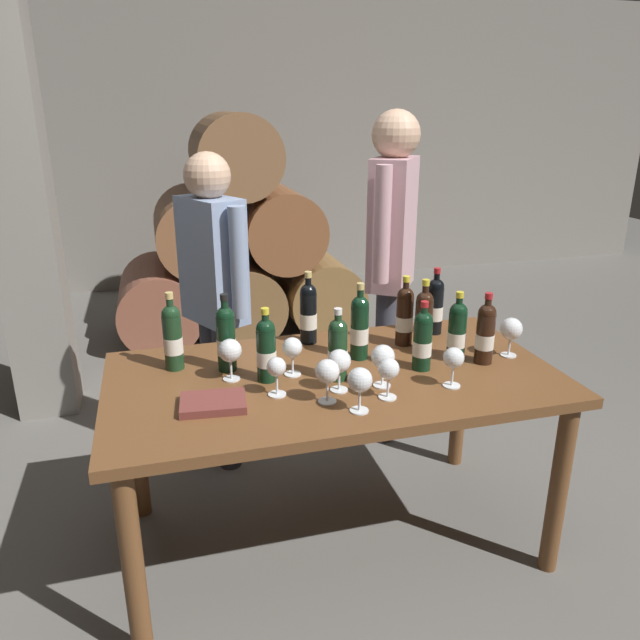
# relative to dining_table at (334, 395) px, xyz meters

# --- Properties ---
(ground_plane) EXTENTS (14.00, 14.00, 0.00)m
(ground_plane) POSITION_rel_dining_table_xyz_m (0.00, 0.00, -0.67)
(ground_plane) COLOR #66635E
(cellar_back_wall) EXTENTS (10.00, 0.24, 2.80)m
(cellar_back_wall) POSITION_rel_dining_table_xyz_m (0.00, 4.20, 0.73)
(cellar_back_wall) COLOR gray
(cellar_back_wall) RESTS_ON ground_plane
(barrel_stack) EXTENTS (1.86, 0.90, 1.69)m
(barrel_stack) POSITION_rel_dining_table_xyz_m (0.00, 2.60, -0.01)
(barrel_stack) COLOR brown
(barrel_stack) RESTS_ON ground_plane
(stone_pillar) EXTENTS (0.32, 0.32, 2.60)m
(stone_pillar) POSITION_rel_dining_table_xyz_m (-1.30, 1.60, 0.63)
(stone_pillar) COLOR gray
(stone_pillar) RESTS_ON ground_plane
(dining_table) EXTENTS (1.70, 0.90, 0.76)m
(dining_table) POSITION_rel_dining_table_xyz_m (0.00, 0.00, 0.00)
(dining_table) COLOR brown
(dining_table) RESTS_ON ground_plane
(wine_bottle_0) EXTENTS (0.07, 0.07, 0.31)m
(wine_bottle_0) POSITION_rel_dining_table_xyz_m (0.42, 0.13, 0.22)
(wine_bottle_0) COLOR black
(wine_bottle_0) RESTS_ON dining_table
(wine_bottle_1) EXTENTS (0.07, 0.07, 0.28)m
(wine_bottle_1) POSITION_rel_dining_table_xyz_m (-0.00, -0.04, 0.21)
(wine_bottle_1) COLOR #19381E
(wine_bottle_1) RESTS_ON dining_table
(wine_bottle_2) EXTENTS (0.07, 0.07, 0.29)m
(wine_bottle_2) POSITION_rel_dining_table_xyz_m (0.60, -0.05, 0.22)
(wine_bottle_2) COLOR black
(wine_bottle_2) RESTS_ON dining_table
(wine_bottle_3) EXTENTS (0.07, 0.07, 0.27)m
(wine_bottle_3) POSITION_rel_dining_table_xyz_m (0.34, -0.04, 0.21)
(wine_bottle_3) COLOR black
(wine_bottle_3) RESTS_ON dining_table
(wine_bottle_4) EXTENTS (0.07, 0.07, 0.30)m
(wine_bottle_4) POSITION_rel_dining_table_xyz_m (0.38, 0.22, 0.22)
(wine_bottle_4) COLOR black
(wine_bottle_4) RESTS_ON dining_table
(wine_bottle_5) EXTENTS (0.07, 0.07, 0.31)m
(wine_bottle_5) POSITION_rel_dining_table_xyz_m (-0.58, 0.22, 0.22)
(wine_bottle_5) COLOR #19381E
(wine_bottle_5) RESTS_ON dining_table
(wine_bottle_6) EXTENTS (0.07, 0.07, 0.30)m
(wine_bottle_6) POSITION_rel_dining_table_xyz_m (0.56, 0.31, 0.22)
(wine_bottle_6) COLOR black
(wine_bottle_6) RESTS_ON dining_table
(wine_bottle_7) EXTENTS (0.07, 0.07, 0.31)m
(wine_bottle_7) POSITION_rel_dining_table_xyz_m (-0.39, 0.15, 0.22)
(wine_bottle_7) COLOR black
(wine_bottle_7) RESTS_ON dining_table
(wine_bottle_8) EXTENTS (0.07, 0.07, 0.32)m
(wine_bottle_8) POSITION_rel_dining_table_xyz_m (-0.01, 0.34, 0.23)
(wine_bottle_8) COLOR black
(wine_bottle_8) RESTS_ON dining_table
(wine_bottle_9) EXTENTS (0.07, 0.07, 0.31)m
(wine_bottle_9) POSITION_rel_dining_table_xyz_m (0.14, 0.12, 0.23)
(wine_bottle_9) COLOR black
(wine_bottle_9) RESTS_ON dining_table
(wine_bottle_10) EXTENTS (0.07, 0.07, 0.28)m
(wine_bottle_10) POSITION_rel_dining_table_xyz_m (-0.26, 0.01, 0.21)
(wine_bottle_10) COLOR black
(wine_bottle_10) RESTS_ON dining_table
(wine_bottle_11) EXTENTS (0.07, 0.07, 0.29)m
(wine_bottle_11) POSITION_rel_dining_table_xyz_m (0.51, -0.00, 0.22)
(wine_bottle_11) COLOR black
(wine_bottle_11) RESTS_ON dining_table
(wine_glass_0) EXTENTS (0.09, 0.09, 0.16)m
(wine_glass_0) POSITION_rel_dining_table_xyz_m (0.74, -0.02, 0.21)
(wine_glass_0) COLOR white
(wine_glass_0) RESTS_ON dining_table
(wine_glass_1) EXTENTS (0.09, 0.09, 0.16)m
(wine_glass_1) POSITION_rel_dining_table_xyz_m (-0.38, 0.05, 0.20)
(wine_glass_1) COLOR white
(wine_glass_1) RESTS_ON dining_table
(wine_glass_2) EXTENTS (0.08, 0.08, 0.15)m
(wine_glass_2) POSITION_rel_dining_table_xyz_m (-0.15, 0.03, 0.20)
(wine_glass_2) COLOR white
(wine_glass_2) RESTS_ON dining_table
(wine_glass_3) EXTENTS (0.07, 0.07, 0.14)m
(wine_glass_3) POSITION_rel_dining_table_xyz_m (-0.25, -0.12, 0.19)
(wine_glass_3) COLOR white
(wine_glass_3) RESTS_ON dining_table
(wine_glass_4) EXTENTS (0.09, 0.09, 0.16)m
(wine_glass_4) POSITION_rel_dining_table_xyz_m (0.14, -0.15, 0.20)
(wine_glass_4) COLOR white
(wine_glass_4) RESTS_ON dining_table
(wine_glass_5) EXTENTS (0.08, 0.08, 0.16)m
(wine_glass_5) POSITION_rel_dining_table_xyz_m (-0.02, -0.14, 0.20)
(wine_glass_5) COLOR white
(wine_glass_5) RESTS_ON dining_table
(wine_glass_6) EXTENTS (0.08, 0.08, 0.15)m
(wine_glass_6) POSITION_rel_dining_table_xyz_m (0.38, -0.22, 0.20)
(wine_glass_6) COLOR white
(wine_glass_6) RESTS_ON dining_table
(wine_glass_7) EXTENTS (0.08, 0.08, 0.15)m
(wine_glass_7) POSITION_rel_dining_table_xyz_m (0.12, -0.24, 0.20)
(wine_glass_7) COLOR white
(wine_glass_7) RESTS_ON dining_table
(wine_glass_8) EXTENTS (0.08, 0.08, 0.16)m
(wine_glass_8) POSITION_rel_dining_table_xyz_m (-0.09, -0.22, 0.20)
(wine_glass_8) COLOR white
(wine_glass_8) RESTS_ON dining_table
(wine_glass_9) EXTENTS (0.08, 0.08, 0.16)m
(wine_glass_9) POSITION_rel_dining_table_xyz_m (-0.01, -0.31, 0.20)
(wine_glass_9) COLOR white
(wine_glass_9) RESTS_ON dining_table
(tasting_notebook) EXTENTS (0.23, 0.18, 0.03)m
(tasting_notebook) POSITION_rel_dining_table_xyz_m (-0.47, -0.15, 0.11)
(tasting_notebook) COLOR brown
(tasting_notebook) RESTS_ON dining_table
(sommelier_presenting) EXTENTS (0.33, 0.42, 1.72)m
(sommelier_presenting) POSITION_rel_dining_table_xyz_m (0.52, 0.75, 0.37)
(sommelier_presenting) COLOR #383842
(sommelier_presenting) RESTS_ON ground_plane
(taster_seated_left) EXTENTS (0.31, 0.45, 1.54)m
(taster_seated_left) POSITION_rel_dining_table_xyz_m (-0.37, 0.72, 0.25)
(taster_seated_left) COLOR #383842
(taster_seated_left) RESTS_ON ground_plane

